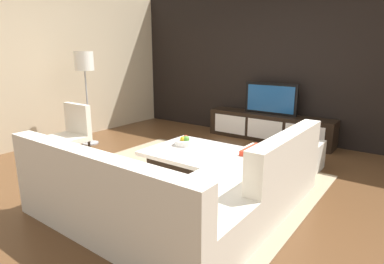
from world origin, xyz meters
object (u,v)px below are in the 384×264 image
Objects in this scene: coffee_table at (191,162)px; floor_lamp at (84,67)px; sectional_couch at (184,191)px; decorative_ball at (295,134)px; media_console at (269,127)px; television at (271,99)px; fruit_bowl at (185,142)px; accent_chair_near at (71,130)px; ottoman at (293,156)px.

coffee_table is 2.67m from floor_lamp.
floor_lamp is at bearing 159.87° from sectional_couch.
decorative_ball is at bearing 14.74° from floor_lamp.
media_console is 2.37× the size of television.
sectional_couch is 3.37m from floor_lamp.
sectional_couch is at bearing -20.13° from floor_lamp.
fruit_bowl is at bearing -97.25° from television.
sectional_couch reaches higher than media_console.
sectional_couch is 1.30m from fruit_bowl.
accent_chair_near reaches higher than fruit_bowl.
floor_lamp reaches higher than fruit_bowl.
decorative_ball is (0.89, -1.23, -0.27)m from television.
media_console is at bearing 125.79° from ottoman.
sectional_couch is (0.51, -3.23, 0.04)m from media_console.
sectional_couch is at bearing -81.04° from television.
accent_chair_near is at bearing -161.82° from coffee_table.
fruit_bowl is (-0.28, -2.20, 0.18)m from media_console.
coffee_table is 1.18× the size of accent_chair_near.
media_console is 2.27× the size of coffee_table.
floor_lamp is (-2.49, -2.12, 1.11)m from media_console.
accent_chair_near is 3.23m from ottoman.
accent_chair_near reaches higher than ottoman.
decorative_ball reaches higher than coffee_table.
television is 1.13× the size of accent_chair_near.
coffee_table is 0.63× the size of floor_lamp.
accent_chair_near is (-1.87, -2.88, 0.24)m from media_console.
ottoman is 2.93× the size of decorative_ball.
television is 3.52× the size of fruit_bowl.
floor_lamp reaches higher than media_console.
fruit_bowl is (1.59, 0.68, -0.06)m from accent_chair_near.
floor_lamp reaches higher than decorative_ball.
decorative_ball is at bearing 31.54° from accent_chair_near.
coffee_table is at bearing -132.97° from ottoman.
accent_chair_near is 0.54× the size of floor_lamp.
media_console is 1.55m from decorative_ball.
sectional_couch is 2.79× the size of accent_chair_near.
sectional_couch reaches higher than coffee_table.
accent_chair_near reaches higher than coffee_table.
television is (0.00, 0.00, 0.54)m from media_console.
media_console is at bearing 57.73° from accent_chair_near.
sectional_couch reaches higher than ottoman.
floor_lamp reaches higher than accent_chair_near.
floor_lamp is 2.41m from fruit_bowl.
television is at bearing 40.43° from floor_lamp.
decorative_ball is (0.99, 1.06, 0.32)m from coffee_table.
media_console is 3.46m from floor_lamp.
media_console is 9.79× the size of decorative_ball.
coffee_table is (-0.61, 0.93, -0.09)m from sectional_couch.
coffee_table is at bearing -92.49° from media_console.
floor_lamp is 2.32× the size of ottoman.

